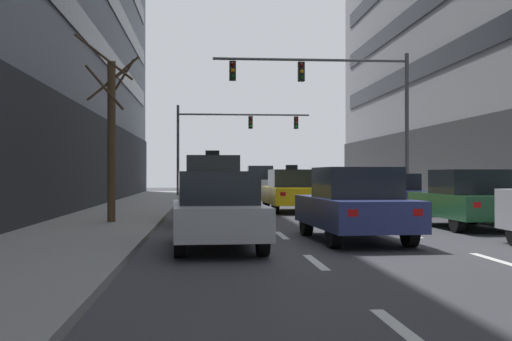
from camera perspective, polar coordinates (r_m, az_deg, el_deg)
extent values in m
plane|color=#38383D|center=(14.79, 9.54, -6.31)|extent=(120.00, 120.00, 0.00)
cube|color=gray|center=(14.66, -16.76, -6.08)|extent=(3.51, 80.00, 0.14)
cube|color=silver|center=(6.74, 12.77, -13.53)|extent=(0.16, 2.00, 0.01)
cube|color=silver|center=(11.53, 5.26, -8.00)|extent=(0.16, 2.00, 0.01)
cube|color=silver|center=(16.45, 2.25, -5.69)|extent=(0.16, 2.00, 0.01)
cube|color=silver|center=(21.41, 0.65, -4.45)|extent=(0.16, 2.00, 0.01)
cube|color=silver|center=(26.38, -0.35, -3.67)|extent=(0.16, 2.00, 0.01)
cube|color=silver|center=(31.36, -1.03, -3.13)|extent=(0.16, 2.00, 0.01)
cube|color=silver|center=(36.35, -1.52, -2.75)|extent=(0.16, 2.00, 0.01)
cube|color=silver|center=(41.34, -1.90, -2.45)|extent=(0.16, 2.00, 0.01)
cube|color=silver|center=(46.33, -2.19, -2.22)|extent=(0.16, 2.00, 0.01)
cube|color=silver|center=(12.51, 20.31, -7.38)|extent=(0.16, 2.00, 0.01)
cube|color=silver|center=(17.15, 13.22, -5.47)|extent=(0.16, 2.00, 0.01)
cube|color=silver|center=(21.95, 9.21, -4.34)|extent=(0.16, 2.00, 0.01)
cube|color=silver|center=(26.82, 6.65, -3.61)|extent=(0.16, 2.00, 0.01)
cube|color=silver|center=(31.73, 4.89, -3.10)|extent=(0.16, 2.00, 0.01)
cube|color=silver|center=(36.67, 3.59, -2.73)|extent=(0.16, 2.00, 0.01)
cube|color=silver|center=(41.62, 2.61, -2.44)|extent=(0.16, 2.00, 0.01)
cube|color=silver|center=(46.58, 1.84, -2.21)|extent=(0.16, 2.00, 0.01)
cylinder|color=black|center=(14.78, -6.84, -5.07)|extent=(0.24, 0.65, 0.64)
cylinder|color=black|center=(14.87, -0.83, -5.04)|extent=(0.24, 0.65, 0.64)
cylinder|color=black|center=(12.17, -6.71, -6.10)|extent=(0.24, 0.65, 0.64)
cylinder|color=black|center=(12.29, 0.59, -6.04)|extent=(0.24, 0.65, 0.64)
cube|color=#B7BABF|center=(13.48, -3.47, -4.21)|extent=(1.99, 4.35, 0.62)
cube|color=black|center=(13.26, -3.41, -1.50)|extent=(1.64, 1.92, 0.66)
cube|color=white|center=(15.53, -6.31, -3.29)|extent=(0.20, 0.09, 0.14)
cube|color=red|center=(11.35, -5.90, -4.39)|extent=(0.20, 0.09, 0.14)
cube|color=white|center=(15.61, -1.71, -3.28)|extent=(0.20, 0.09, 0.14)
cube|color=red|center=(11.45, 0.38, -4.35)|extent=(0.20, 0.09, 0.14)
cylinder|color=black|center=(43.26, -0.78, -1.94)|extent=(0.24, 0.65, 0.64)
cylinder|color=black|center=(43.34, 1.28, -1.94)|extent=(0.24, 0.65, 0.64)
cylinder|color=black|center=(40.64, -0.67, -2.04)|extent=(0.24, 0.65, 0.64)
cylinder|color=black|center=(40.72, 1.53, -2.04)|extent=(0.24, 0.65, 0.64)
cube|color=white|center=(41.97, 0.34, -1.39)|extent=(1.95, 4.35, 0.88)
cube|color=black|center=(41.96, 0.34, -0.19)|extent=(1.65, 2.59, 0.88)
cube|color=white|center=(44.04, -0.61, -1.14)|extent=(0.20, 0.08, 0.14)
cube|color=red|center=(39.84, -0.41, -1.23)|extent=(0.20, 0.08, 0.14)
cube|color=white|center=(44.10, 1.02, -1.14)|extent=(0.20, 0.08, 0.14)
cube|color=red|center=(39.91, 1.39, -1.23)|extent=(0.20, 0.08, 0.14)
cylinder|color=black|center=(16.39, 4.43, -4.53)|extent=(0.26, 0.69, 0.68)
cylinder|color=black|center=(16.81, 9.96, -4.43)|extent=(0.26, 0.69, 0.68)
cylinder|color=black|center=(13.69, 6.84, -5.37)|extent=(0.26, 0.69, 0.68)
cylinder|color=black|center=(14.18, 13.34, -5.18)|extent=(0.26, 0.69, 0.68)
cube|color=navy|center=(15.22, 8.56, -3.61)|extent=(2.12, 4.62, 0.66)
cube|color=black|center=(15.00, 8.77, -1.06)|extent=(1.74, 2.04, 0.70)
cube|color=white|center=(17.22, 4.39, -2.85)|extent=(0.21, 0.09, 0.14)
cube|color=red|center=(12.89, 8.45, -3.69)|extent=(0.21, 0.09, 0.14)
cube|color=white|center=(17.54, 8.64, -2.80)|extent=(0.21, 0.09, 0.14)
cube|color=red|center=(13.31, 13.96, -3.58)|extent=(0.21, 0.09, 0.14)
cylinder|color=black|center=(28.00, 0.90, -2.77)|extent=(0.25, 0.70, 0.69)
cylinder|color=black|center=(28.26, 4.28, -2.75)|extent=(0.25, 0.70, 0.69)
cylinder|color=black|center=(25.19, 1.71, -3.05)|extent=(0.25, 0.70, 0.69)
cylinder|color=black|center=(25.48, 5.46, -3.01)|extent=(0.25, 0.70, 0.69)
cube|color=yellow|center=(26.71, 3.07, -2.17)|extent=(2.07, 4.67, 0.67)
cube|color=black|center=(26.49, 3.14, -0.69)|extent=(1.74, 2.04, 0.71)
cube|color=white|center=(28.85, 1.01, -1.80)|extent=(0.21, 0.09, 0.15)
cube|color=red|center=(24.36, 2.37, -2.07)|extent=(0.21, 0.09, 0.15)
cube|color=white|center=(29.05, 3.66, -1.79)|extent=(0.21, 0.09, 0.15)
cube|color=red|center=(24.60, 5.49, -2.05)|extent=(0.21, 0.09, 0.15)
cube|color=black|center=(26.49, 3.14, 0.29)|extent=(0.47, 0.22, 0.19)
cylinder|color=black|center=(21.85, -6.01, -3.51)|extent=(0.22, 0.66, 0.65)
cylinder|color=black|center=(21.88, -1.85, -3.51)|extent=(0.22, 0.66, 0.65)
cylinder|color=black|center=(19.18, -6.12, -3.96)|extent=(0.22, 0.66, 0.65)
cylinder|color=black|center=(19.22, -1.38, -3.95)|extent=(0.22, 0.66, 0.65)
cube|color=yellow|center=(20.49, -3.85, -2.48)|extent=(1.87, 4.38, 0.89)
cube|color=black|center=(20.48, -3.84, 0.01)|extent=(1.61, 2.59, 0.89)
cube|color=white|center=(22.62, -5.59, -1.88)|extent=(0.20, 0.08, 0.14)
cube|color=red|center=(18.35, -5.68, -2.24)|extent=(0.20, 0.08, 0.14)
cube|color=white|center=(22.65, -2.36, -1.88)|extent=(0.20, 0.08, 0.14)
cube|color=red|center=(18.38, -1.70, -2.24)|extent=(0.20, 0.08, 0.14)
cube|color=black|center=(20.49, -3.84, 1.51)|extent=(0.44, 0.20, 0.18)
cube|color=white|center=(15.80, 21.16, -2.55)|extent=(0.20, 0.08, 0.14)
cylinder|color=black|center=(20.50, 14.26, -3.69)|extent=(0.23, 0.67, 0.67)
cylinder|color=black|center=(21.10, 18.42, -3.59)|extent=(0.23, 0.67, 0.67)
cylinder|color=black|center=(17.95, 17.23, -4.17)|extent=(0.23, 0.67, 0.67)
cube|color=#1E512D|center=(19.51, 17.87, -2.91)|extent=(1.94, 4.49, 0.65)
cube|color=black|center=(19.30, 18.11, -0.95)|extent=(1.65, 1.95, 0.69)
cube|color=white|center=(21.30, 13.91, -2.39)|extent=(0.20, 0.08, 0.14)
cube|color=red|center=(17.24, 18.77, -2.87)|extent=(0.20, 0.08, 0.14)
cube|color=white|center=(21.77, 17.16, -2.34)|extent=(0.20, 0.08, 0.14)
cylinder|color=black|center=(27.18, 9.61, -2.91)|extent=(0.22, 0.63, 0.63)
cylinder|color=black|center=(27.62, 12.66, -2.87)|extent=(0.22, 0.63, 0.63)
cylinder|color=black|center=(24.72, 11.17, -3.17)|extent=(0.22, 0.63, 0.63)
cylinder|color=black|center=(25.20, 14.48, -3.11)|extent=(0.22, 0.63, 0.63)
cube|color=navy|center=(26.15, 11.95, -2.35)|extent=(1.82, 4.21, 0.61)
cube|color=black|center=(25.96, 12.08, -0.98)|extent=(1.55, 1.83, 0.65)
cube|color=white|center=(27.94, 9.49, -2.00)|extent=(0.19, 0.08, 0.13)
cube|color=red|center=(24.01, 12.03, -2.27)|extent=(0.19, 0.08, 0.13)
cube|color=white|center=(28.28, 11.89, -1.98)|extent=(0.19, 0.08, 0.13)
cube|color=red|center=(24.41, 14.77, -2.24)|extent=(0.19, 0.08, 0.13)
cylinder|color=#4C4C51|center=(29.33, 13.09, 3.51)|extent=(0.18, 0.18, 6.71)
cylinder|color=#4C4C51|center=(28.69, 4.84, 9.64)|extent=(8.51, 0.12, 0.12)
cube|color=black|center=(28.54, 3.99, 8.64)|extent=(0.28, 0.24, 0.84)
sphere|color=#4B0704|center=(28.45, 4.03, 9.20)|extent=(0.17, 0.17, 0.17)
sphere|color=orange|center=(28.40, 4.03, 8.68)|extent=(0.17, 0.17, 0.17)
sphere|color=#073E10|center=(28.36, 4.03, 8.16)|extent=(0.17, 0.17, 0.17)
cube|color=black|center=(28.25, -2.07, 8.73)|extent=(0.28, 0.24, 0.84)
sphere|color=#4B0704|center=(28.16, -2.05, 9.30)|extent=(0.17, 0.17, 0.17)
sphere|color=orange|center=(28.12, -2.05, 8.77)|extent=(0.17, 0.17, 0.17)
sphere|color=#073E10|center=(28.08, -2.05, 8.25)|extent=(0.17, 0.17, 0.17)
cylinder|color=#4C4C51|center=(43.69, -6.86, 1.79)|extent=(0.18, 0.18, 6.02)
cylinder|color=#4C4C51|center=(43.89, -1.06, 4.92)|extent=(8.84, 0.12, 0.12)
cube|color=black|center=(43.88, -0.48, 4.24)|extent=(0.28, 0.24, 0.84)
sphere|color=#4B0704|center=(43.76, -0.47, 4.59)|extent=(0.17, 0.17, 0.17)
sphere|color=#523505|center=(43.74, -0.47, 4.25)|extent=(0.17, 0.17, 0.17)
sphere|color=green|center=(43.72, -0.47, 3.91)|extent=(0.17, 0.17, 0.17)
cube|color=black|center=(44.21, 3.53, 4.21)|extent=(0.28, 0.24, 0.84)
sphere|color=#4B0704|center=(44.09, 3.56, 4.56)|extent=(0.17, 0.17, 0.17)
sphere|color=#523505|center=(44.07, 3.56, 4.22)|extent=(0.17, 0.17, 0.17)
sphere|color=green|center=(44.05, 3.56, 3.88)|extent=(0.17, 0.17, 0.17)
cylinder|color=#4C3823|center=(19.64, -12.57, 2.49)|extent=(0.24, 0.24, 4.73)
cylinder|color=#42301E|center=(19.11, -13.23, 9.67)|extent=(1.69, 0.29, 1.35)
cylinder|color=#42301E|center=(20.53, -12.27, 8.03)|extent=(1.45, 0.08, 1.28)
cylinder|color=#42301E|center=(20.19, -11.73, 7.81)|extent=(0.89, 0.56, 1.21)
cylinder|color=#42301E|center=(19.26, -13.15, 7.10)|extent=(1.16, 0.33, 1.33)
cylinder|color=#42301E|center=(20.36, -12.97, 7.35)|extent=(1.15, 0.52, 1.04)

